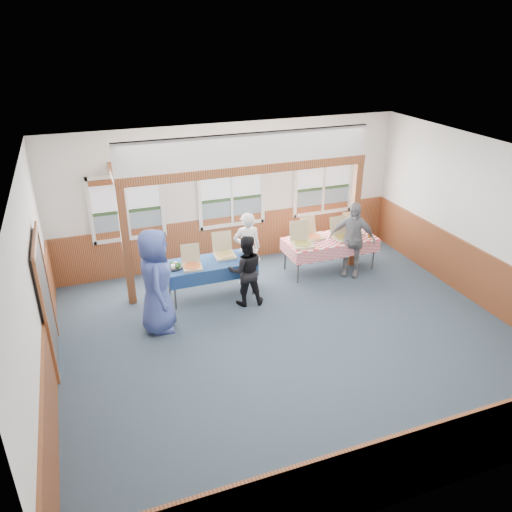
{
  "coord_description": "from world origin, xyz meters",
  "views": [
    {
      "loc": [
        -3.2,
        -6.72,
        5.13
      ],
      "look_at": [
        -0.33,
        1.0,
        1.24
      ],
      "focal_mm": 35.0,
      "sensor_mm": 36.0,
      "label": 1
    }
  ],
  "objects_px": {
    "woman_black": "(246,270)",
    "person_grey": "(352,239)",
    "table_right": "(330,241)",
    "woman_white": "(247,249)",
    "man_blue": "(156,281)",
    "table_left": "(210,264)"
  },
  "relations": [
    {
      "from": "woman_black",
      "to": "person_grey",
      "type": "distance_m",
      "value": 2.61
    },
    {
      "from": "table_right",
      "to": "woman_black",
      "type": "xyz_separation_m",
      "value": [
        -2.26,
        -0.77,
        0.02
      ]
    },
    {
      "from": "woman_white",
      "to": "table_right",
      "type": "bearing_deg",
      "value": -173.97
    },
    {
      "from": "woman_white",
      "to": "man_blue",
      "type": "distance_m",
      "value": 2.37
    },
    {
      "from": "table_right",
      "to": "table_left",
      "type": "bearing_deg",
      "value": -165.64
    },
    {
      "from": "woman_black",
      "to": "table_left",
      "type": "bearing_deg",
      "value": -35.93
    },
    {
      "from": "table_right",
      "to": "woman_black",
      "type": "relative_size",
      "value": 1.49
    },
    {
      "from": "woman_black",
      "to": "woman_white",
      "type": "bearing_deg",
      "value": -102.0
    },
    {
      "from": "person_grey",
      "to": "table_left",
      "type": "bearing_deg",
      "value": -146.63
    },
    {
      "from": "woman_white",
      "to": "man_blue",
      "type": "xyz_separation_m",
      "value": [
        -2.09,
        -1.09,
        0.17
      ]
    },
    {
      "from": "woman_black",
      "to": "man_blue",
      "type": "height_order",
      "value": "man_blue"
    },
    {
      "from": "table_left",
      "to": "person_grey",
      "type": "relative_size",
      "value": 1.15
    },
    {
      "from": "table_left",
      "to": "table_right",
      "type": "height_order",
      "value": "same"
    },
    {
      "from": "man_blue",
      "to": "person_grey",
      "type": "xyz_separation_m",
      "value": [
        4.36,
        0.69,
        -0.13
      ]
    },
    {
      "from": "table_right",
      "to": "man_blue",
      "type": "xyz_separation_m",
      "value": [
        -4.05,
        -1.07,
        0.27
      ]
    },
    {
      "from": "man_blue",
      "to": "person_grey",
      "type": "bearing_deg",
      "value": -73.1
    },
    {
      "from": "table_left",
      "to": "woman_black",
      "type": "distance_m",
      "value": 0.8
    },
    {
      "from": "table_left",
      "to": "woman_white",
      "type": "relative_size",
      "value": 1.21
    },
    {
      "from": "woman_white",
      "to": "person_grey",
      "type": "relative_size",
      "value": 0.95
    },
    {
      "from": "person_grey",
      "to": "woman_black",
      "type": "bearing_deg",
      "value": -134.87
    },
    {
      "from": "woman_black",
      "to": "man_blue",
      "type": "distance_m",
      "value": 1.82
    },
    {
      "from": "woman_black",
      "to": "man_blue",
      "type": "relative_size",
      "value": 0.75
    }
  ]
}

